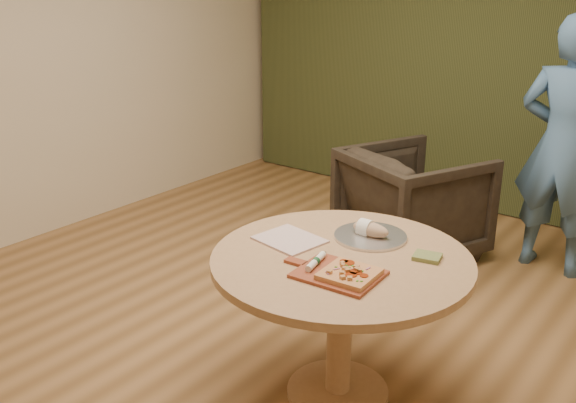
# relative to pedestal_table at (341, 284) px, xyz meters

# --- Properties ---
(room_shell) EXTENTS (5.04, 6.04, 2.84)m
(room_shell) POSITION_rel_pedestal_table_xyz_m (-0.50, 0.09, 0.79)
(room_shell) COLOR #996B3D
(room_shell) RESTS_ON ground
(curtain) EXTENTS (4.80, 0.14, 2.78)m
(curtain) POSITION_rel_pedestal_table_xyz_m (-0.50, 2.99, 0.79)
(curtain) COLOR #2D3518
(curtain) RESTS_ON ground
(pedestal_table) EXTENTS (1.21, 1.21, 0.75)m
(pedestal_table) POSITION_rel_pedestal_table_xyz_m (0.00, 0.00, 0.00)
(pedestal_table) COLOR tan
(pedestal_table) RESTS_ON ground
(pizza_paddle) EXTENTS (0.45, 0.30, 0.01)m
(pizza_paddle) POSITION_rel_pedestal_table_xyz_m (0.09, -0.18, 0.15)
(pizza_paddle) COLOR brown
(pizza_paddle) RESTS_ON pedestal_table
(flatbread_pizza) EXTENTS (0.23, 0.23, 0.04)m
(flatbread_pizza) POSITION_rel_pedestal_table_xyz_m (0.15, -0.18, 0.17)
(flatbread_pizza) COLOR tan
(flatbread_pizza) RESTS_ON pizza_paddle
(cutlery_roll) EXTENTS (0.07, 0.20, 0.03)m
(cutlery_roll) POSITION_rel_pedestal_table_xyz_m (-0.03, -0.17, 0.17)
(cutlery_roll) COLOR white
(cutlery_roll) RESTS_ON pizza_paddle
(newspaper) EXTENTS (0.34, 0.30, 0.01)m
(newspaper) POSITION_rel_pedestal_table_xyz_m (-0.30, -0.00, 0.15)
(newspaper) COLOR white
(newspaper) RESTS_ON pedestal_table
(serving_tray) EXTENTS (0.36, 0.36, 0.02)m
(serving_tray) POSITION_rel_pedestal_table_xyz_m (-0.01, 0.27, 0.15)
(serving_tray) COLOR silver
(serving_tray) RESTS_ON pedestal_table
(bread_roll) EXTENTS (0.19, 0.09, 0.09)m
(bread_roll) POSITION_rel_pedestal_table_xyz_m (-0.02, 0.27, 0.18)
(bread_roll) COLOR tan
(bread_roll) RESTS_ON serving_tray
(green_packet) EXTENTS (0.14, 0.12, 0.02)m
(green_packet) POSITION_rel_pedestal_table_xyz_m (0.32, 0.21, 0.15)
(green_packet) COLOR #535F2A
(green_packet) RESTS_ON pedestal_table
(armchair) EXTENTS (1.10, 1.07, 0.88)m
(armchair) POSITION_rel_pedestal_table_xyz_m (-0.50, 1.72, -0.17)
(armchair) COLOR black
(armchair) RESTS_ON ground
(person_standing) EXTENTS (0.66, 0.45, 1.76)m
(person_standing) POSITION_rel_pedestal_table_xyz_m (0.38, 2.13, 0.27)
(person_standing) COLOR teal
(person_standing) RESTS_ON ground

